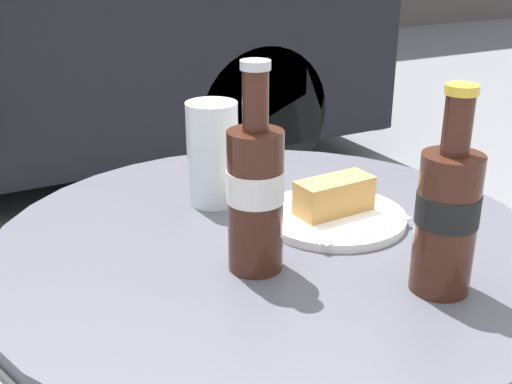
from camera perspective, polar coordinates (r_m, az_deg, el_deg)
The scene contains 5 objects.
bistro_table at distance 0.96m, azimuth 1.08°, elevation -15.09°, with size 0.74×0.74×0.77m.
cola_bottle_left at distance 0.73m, azimuth -0.05°, elevation 0.03°, with size 0.07×0.07×0.25m.
cola_bottle_right at distance 0.72m, azimuth 16.61°, elevation -1.90°, with size 0.07×0.07×0.23m.
drinking_glass at distance 0.93m, azimuth -3.87°, elevation 3.05°, with size 0.07×0.07×0.15m.
lunch_plate_near at distance 0.89m, azimuth 6.91°, elevation -1.60°, with size 0.20×0.20×0.06m.
Camera 1 is at (-0.38, -0.66, 1.14)m, focal length 45.00 mm.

